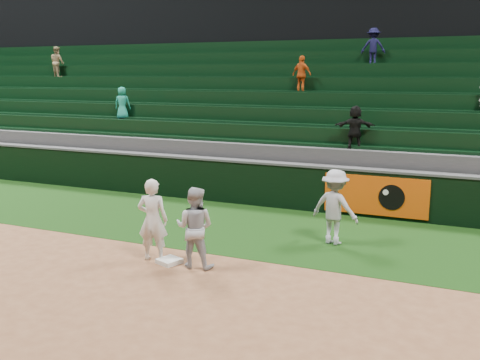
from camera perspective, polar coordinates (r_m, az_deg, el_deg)
name	(u,v)px	position (r m, az deg, el deg)	size (l,w,h in m)	color
ground	(172,266)	(10.48, -7.26, -9.09)	(70.00, 70.00, 0.00)	brown
foul_grass	(235,226)	(13.02, -0.54, -4.90)	(36.00, 4.20, 0.01)	black
upper_deck	(360,21)	(26.47, 12.71, 16.17)	(40.00, 12.00, 12.00)	black
first_base	(169,261)	(10.62, -7.55, -8.56)	(0.40, 0.40, 0.09)	white
first_baseman	(153,220)	(10.61, -9.29, -4.22)	(0.60, 0.39, 1.65)	silver
baserunner	(195,227)	(10.16, -4.85, -5.06)	(0.76, 0.59, 1.56)	#ABADB6
base_coach	(335,207)	(11.64, 10.08, -2.87)	(1.05, 0.60, 1.63)	#A7A9B5
field_wall	(268,184)	(14.83, 2.98, -0.39)	(36.00, 0.45, 1.25)	black
stadium_seating	(306,132)	(18.22, 7.08, 5.13)	(36.00, 5.95, 5.12)	#363638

